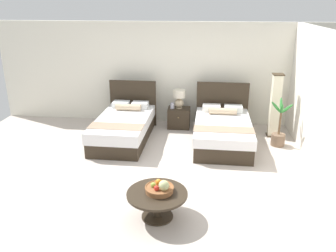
% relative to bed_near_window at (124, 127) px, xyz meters
% --- Properties ---
extents(ground_plane, '(9.24, 9.50, 0.02)m').
position_rel_bed_near_window_xyz_m(ground_plane, '(1.11, -1.54, -0.31)').
color(ground_plane, beige).
extents(wall_back, '(9.24, 0.12, 2.53)m').
position_rel_bed_near_window_xyz_m(wall_back, '(1.11, 1.41, 0.96)').
color(wall_back, white).
rests_on(wall_back, ground).
extents(wall_side_right, '(0.12, 5.10, 2.53)m').
position_rel_bed_near_window_xyz_m(wall_side_right, '(3.93, -1.14, 0.96)').
color(wall_side_right, white).
rests_on(wall_side_right, ground).
extents(bed_near_window, '(1.18, 2.20, 1.14)m').
position_rel_bed_near_window_xyz_m(bed_near_window, '(0.00, 0.00, 0.00)').
color(bed_near_window, '#2F2519').
rests_on(bed_near_window, ground).
extents(bed_near_corner, '(1.26, 2.15, 1.16)m').
position_rel_bed_near_window_xyz_m(bed_near_corner, '(2.21, 0.00, -0.01)').
color(bed_near_corner, '#2F2519').
rests_on(bed_near_corner, ground).
extents(nightstand, '(0.54, 0.45, 0.50)m').
position_rel_bed_near_window_xyz_m(nightstand, '(1.18, 0.90, -0.05)').
color(nightstand, '#2F2519').
rests_on(nightstand, ground).
extents(table_lamp, '(0.30, 0.30, 0.45)m').
position_rel_bed_near_window_xyz_m(table_lamp, '(1.18, 0.92, 0.46)').
color(table_lamp, tan).
rests_on(table_lamp, nightstand).
extents(vase, '(0.10, 0.10, 0.14)m').
position_rel_bed_near_window_xyz_m(vase, '(1.02, 0.86, 0.27)').
color(vase, '#B7B6C8').
rests_on(vase, nightstand).
extents(coffee_table, '(0.88, 0.88, 0.41)m').
position_rel_bed_near_window_xyz_m(coffee_table, '(1.15, -2.92, 0.01)').
color(coffee_table, '#2F2519').
rests_on(coffee_table, ground).
extents(fruit_bowl, '(0.42, 0.42, 0.21)m').
position_rel_bed_near_window_xyz_m(fruit_bowl, '(1.19, -2.90, 0.17)').
color(fruit_bowl, brown).
rests_on(fruit_bowl, coffee_table).
extents(floor_lamp_corner, '(0.24, 0.24, 1.47)m').
position_rel_bed_near_window_xyz_m(floor_lamp_corner, '(3.40, 0.56, 0.43)').
color(floor_lamp_corner, '#3C2F1E').
rests_on(floor_lamp_corner, ground).
extents(potted_palm, '(0.49, 0.46, 1.04)m').
position_rel_bed_near_window_xyz_m(potted_palm, '(3.43, -0.00, -0.04)').
color(potted_palm, brown).
rests_on(potted_palm, ground).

